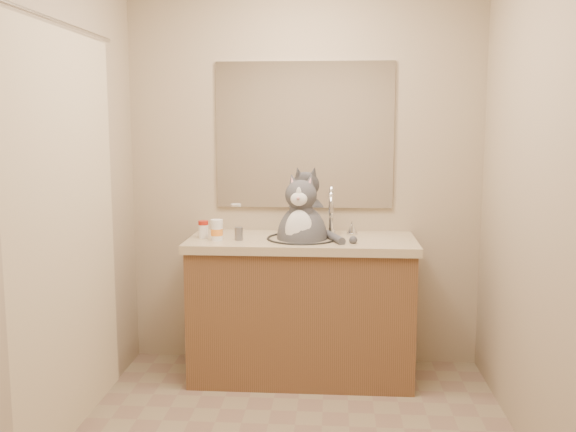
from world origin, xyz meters
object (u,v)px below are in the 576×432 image
object	(u,v)px
pill_bottle_orange	(217,230)
grey_canister	(239,234)
pill_bottle_redcap	(203,229)
cat	(302,233)

from	to	relation	value
pill_bottle_orange	grey_canister	distance (m)	0.13
pill_bottle_redcap	grey_canister	size ratio (longest dim) A/B	1.36
cat	pill_bottle_orange	xyz separation A→B (m)	(-0.49, -0.08, 0.03)
pill_bottle_redcap	grey_canister	distance (m)	0.23
pill_bottle_redcap	grey_canister	world-z (taller)	pill_bottle_redcap
pill_bottle_redcap	pill_bottle_orange	distance (m)	0.12
cat	grey_canister	size ratio (longest dim) A/B	7.91
pill_bottle_orange	cat	bearing A→B (deg)	9.79
cat	pill_bottle_orange	bearing A→B (deg)	-163.82
cat	grey_canister	world-z (taller)	cat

